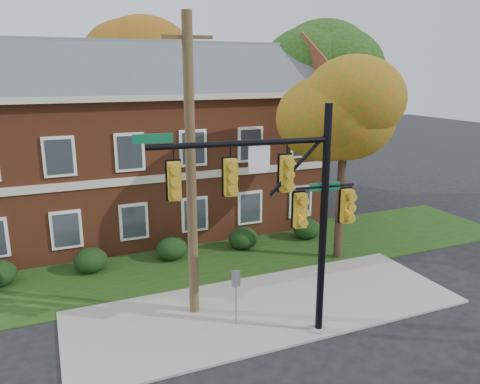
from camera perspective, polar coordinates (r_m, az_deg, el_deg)
name	(u,v)px	position (r m, az deg, el deg)	size (l,w,h in m)	color
ground	(280,321)	(16.53, 4.95, -15.45)	(120.00, 120.00, 0.00)	black
sidewalk	(268,307)	(17.29, 3.37, -13.83)	(14.00, 5.00, 0.08)	gray
grass_strip	(219,258)	(21.45, -2.57, -8.03)	(30.00, 6.00, 0.04)	#193811
apartment_building	(143,135)	(25.24, -11.76, 6.81)	(18.80, 8.80, 9.74)	brown
hedge_left	(91,260)	(20.84, -17.75, -7.95)	(1.40, 1.26, 1.05)	black
hedge_center	(172,249)	(21.34, -8.32, -6.84)	(1.40, 1.26, 1.05)	black
hedge_right	(243,238)	(22.39, 0.41, -5.64)	(1.40, 1.26, 1.05)	black
hedge_far_right	(307,229)	(23.91, 8.16, -4.46)	(1.40, 1.26, 1.05)	black
tree_near_right	(352,110)	(20.46, 13.45, 9.72)	(4.50, 4.25, 8.58)	black
tree_right_rear	(321,73)	(30.10, 9.84, 14.09)	(6.30, 5.95, 10.62)	black
tree_far_rear	(136,62)	(32.99, -12.54, 15.24)	(6.84, 6.46, 11.52)	black
traffic_signal	(284,200)	(13.78, 5.37, -1.02)	(6.58, 0.94, 7.36)	gray
utility_pole	(191,171)	(15.31, -6.01, 2.54)	(1.56, 0.38, 10.03)	#4A3922
sign_post	(236,289)	(15.58, -0.49, -11.72)	(0.29, 0.10, 2.00)	slate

